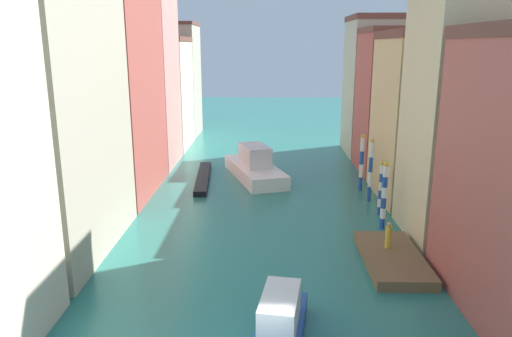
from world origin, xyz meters
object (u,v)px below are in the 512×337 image
mooring_pole_1 (381,188)px  mooring_pole_3 (362,162)px  gondola_black (203,178)px  motorboat_0 (280,325)px  vaporetto_white (255,167)px  mooring_pole_2 (370,170)px  person_on_dock (388,236)px  waterfront_dock (392,258)px  mooring_pole_0 (384,194)px

mooring_pole_1 → mooring_pole_3: size_ratio=0.83×
mooring_pole_3 → gondola_black: 14.46m
mooring_pole_3 → motorboat_0: (-7.56, -22.40, -1.62)m
mooring_pole_1 → vaporetto_white: size_ratio=0.38×
mooring_pole_3 → gondola_black: mooring_pole_3 is taller
mooring_pole_2 → mooring_pole_3: 3.12m
gondola_black → motorboat_0: motorboat_0 is taller
mooring_pole_1 → vaporetto_white: mooring_pole_1 is taller
mooring_pole_1 → vaporetto_white: 13.87m
person_on_dock → waterfront_dock: bearing=-84.3°
mooring_pole_0 → person_on_dock: bearing=-99.3°
mooring_pole_3 → person_on_dock: bearing=-94.0°
mooring_pole_2 → waterfront_dock: bearing=-94.9°
person_on_dock → motorboat_0: size_ratio=0.26×
waterfront_dock → vaporetto_white: 20.12m
waterfront_dock → mooring_pole_3: 14.71m
motorboat_0 → waterfront_dock: bearing=49.7°
waterfront_dock → mooring_pole_1: 8.43m
mooring_pole_2 → vaporetto_white: (-9.33, 6.89, -1.58)m
waterfront_dock → motorboat_0: motorboat_0 is taller
person_on_dock → mooring_pole_0: mooring_pole_0 is taller
vaporetto_white → mooring_pole_1: bearing=-47.0°
mooring_pole_1 → gondola_black: size_ratio=0.39×
waterfront_dock → mooring_pole_0: bearing=83.0°
waterfront_dock → vaporetto_white: bearing=114.5°
person_on_dock → mooring_pole_0: 4.80m
mooring_pole_1 → vaporetto_white: bearing=133.0°
gondola_black → motorboat_0: 25.96m
waterfront_dock → mooring_pole_0: mooring_pole_0 is taller
mooring_pole_2 → motorboat_0: size_ratio=0.84×
mooring_pole_1 → gondola_black: (-14.21, 9.09, -1.83)m
mooring_pole_3 → mooring_pole_0: bearing=-91.3°
waterfront_dock → mooring_pole_1: bearing=82.5°
person_on_dock → gondola_black: (-13.05, 16.41, -1.09)m
mooring_pole_3 → gondola_black: size_ratio=0.47×
person_on_dock → mooring_pole_1: size_ratio=0.39×
person_on_dock → gondola_black: person_on_dock is taller
mooring_pole_1 → motorboat_0: mooring_pole_1 is taller
waterfront_dock → mooring_pole_2: 11.68m
waterfront_dock → mooring_pole_3: bearing=86.5°
motorboat_0 → vaporetto_white: bearing=93.6°
mooring_pole_0 → waterfront_dock: bearing=-97.0°
mooring_pole_3 → motorboat_0: bearing=-108.7°
mooring_pole_3 → gondola_black: (-14.01, 2.74, -2.27)m
mooring_pole_3 → vaporetto_white: bearing=157.7°
person_on_dock → mooring_pole_3: (0.96, 13.67, 1.18)m
mooring_pole_0 → mooring_pole_1: size_ratio=1.17×
gondola_black → motorboat_0: (6.45, -25.14, 0.65)m
mooring_pole_1 → mooring_pole_3: (-0.20, 6.35, 0.44)m
mooring_pole_2 → mooring_pole_3: (-0.10, 3.11, -0.11)m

